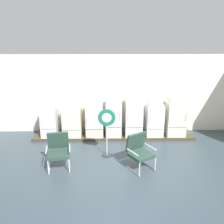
{
  "coord_description": "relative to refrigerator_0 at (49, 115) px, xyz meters",
  "views": [
    {
      "loc": [
        -0.21,
        -5.35,
        3.61
      ],
      "look_at": [
        -0.06,
        2.75,
        1.07
      ],
      "focal_mm": 37.4,
      "sensor_mm": 36.0,
      "label": 1
    }
  ],
  "objects": [
    {
      "name": "armchair_left",
      "position": [
        0.74,
        -2.12,
        -0.34
      ],
      "size": [
        0.76,
        0.78,
        1.03
      ],
      "color": "silver",
      "rests_on": "ground"
    },
    {
      "name": "ground",
      "position": [
        2.39,
        -2.93,
        -0.92
      ],
      "size": [
        12.0,
        10.0,
        0.05
      ],
      "primitive_type": "cube",
      "color": "#36434D"
    },
    {
      "name": "armchair_right",
      "position": [
        3.08,
        -2.22,
        -0.34
      ],
      "size": [
        0.88,
        0.9,
        1.03
      ],
      "color": "silver",
      "rests_on": "ground"
    },
    {
      "name": "display_plinth",
      "position": [
        2.39,
        0.09,
        -0.84
      ],
      "size": [
        6.07,
        0.95,
        0.1
      ],
      "primitive_type": "cube",
      "color": "#453C29",
      "rests_on": "ground"
    },
    {
      "name": "refrigerator_6",
      "position": [
        4.73,
        -0.02,
        0.07
      ],
      "size": [
        0.69,
        0.67,
        1.62
      ],
      "color": "beige",
      "rests_on": "display_plinth"
    },
    {
      "name": "refrigerator_0",
      "position": [
        0.0,
        0.0,
        0.0
      ],
      "size": [
        0.58,
        0.71,
        1.49
      ],
      "color": "white",
      "rests_on": "display_plinth"
    },
    {
      "name": "refrigerator_1",
      "position": [
        0.85,
        -0.0,
        -0.06
      ],
      "size": [
        0.69,
        0.7,
        1.39
      ],
      "color": "silver",
      "rests_on": "display_plinth"
    },
    {
      "name": "refrigerator_2",
      "position": [
        1.68,
        -0.02,
        -0.04
      ],
      "size": [
        0.65,
        0.68,
        1.43
      ],
      "color": "beige",
      "rests_on": "display_plinth"
    },
    {
      "name": "back_wall",
      "position": [
        2.39,
        0.73,
        0.65
      ],
      "size": [
        11.76,
        0.12,
        3.07
      ],
      "color": "silver",
      "rests_on": "ground"
    },
    {
      "name": "refrigerator_3",
      "position": [
        2.39,
        -0.03,
        0.08
      ],
      "size": [
        0.58,
        0.66,
        1.64
      ],
      "color": "white",
      "rests_on": "display_plinth"
    },
    {
      "name": "refrigerator_5",
      "position": [
        3.93,
        -0.02,
        -0.04
      ],
      "size": [
        0.62,
        0.67,
        1.42
      ],
      "color": "white",
      "rests_on": "display_plinth"
    },
    {
      "name": "sign_stand",
      "position": [
        2.14,
        -1.49,
        -0.05
      ],
      "size": [
        0.54,
        0.32,
        1.58
      ],
      "color": "#2D2D30",
      "rests_on": "ground"
    },
    {
      "name": "refrigerator_4",
      "position": [
        3.15,
        0.01,
        0.07
      ],
      "size": [
        0.63,
        0.72,
        1.61
      ],
      "color": "silver",
      "rests_on": "display_plinth"
    }
  ]
}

